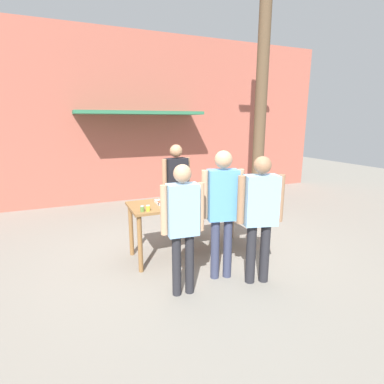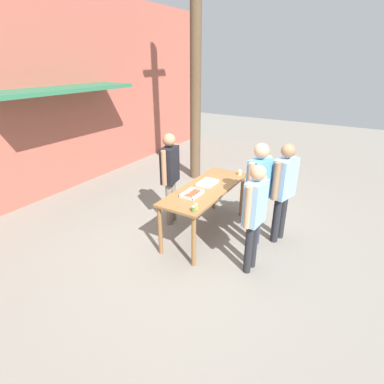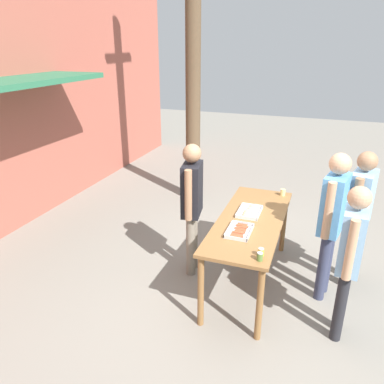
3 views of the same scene
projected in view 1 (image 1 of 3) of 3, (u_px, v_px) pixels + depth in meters
name	position (u px, v px, depth m)	size (l,w,h in m)	color
ground_plane	(192.00, 252.00, 5.13)	(24.00, 24.00, 0.00)	gray
building_facade_back	(135.00, 119.00, 8.17)	(12.00, 1.11, 4.50)	#A85647
serving_table	(192.00, 208.00, 4.94)	(2.05, 0.76, 0.92)	brown
food_tray_sausages	(168.00, 202.00, 4.81)	(0.40, 0.27, 0.04)	silver
food_tray_buns	(199.00, 198.00, 5.01)	(0.41, 0.28, 0.06)	silver
condiment_jar_mustard	(142.00, 209.00, 4.32)	(0.06, 0.06, 0.09)	#567A38
condiment_jar_ketchup	(148.00, 208.00, 4.36)	(0.06, 0.06, 0.09)	gold
beer_cup	(247.00, 197.00, 5.00)	(0.07, 0.07, 0.09)	#DBC67A
person_server_behind_table	(176.00, 183.00, 5.57)	(0.57, 0.28, 1.78)	#756B5B
person_customer_holding_hotdog	(183.00, 219.00, 3.68)	(0.55, 0.24, 1.70)	#232328
person_customer_with_cup	(260.00, 210.00, 3.97)	(0.62, 0.34, 1.76)	#232328
person_customer_waiting_in_line	(222.00, 204.00, 4.07)	(0.58, 0.31, 1.82)	#333851
utility_pole	(262.00, 82.00, 6.80)	(1.10, 0.27, 5.99)	brown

